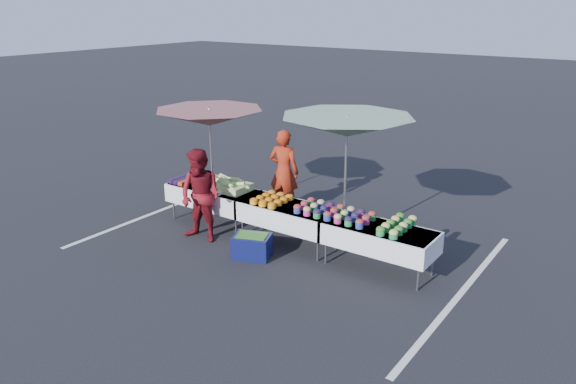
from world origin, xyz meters
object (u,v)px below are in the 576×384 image
Objects in this scene: table_left at (213,195)px; table_right at (379,237)px; umbrella_left at (210,118)px; customer at (201,196)px; storage_bin at (252,246)px; table_center at (288,214)px; vendor at (284,172)px; umbrella_right at (347,127)px.

table_left is 3.60m from table_right.
customer is at bearing -56.21° from umbrella_left.
customer is 2.29× the size of storage_bin.
table_center is at bearing -10.41° from umbrella_left.
vendor reaches higher than table_right.
vendor is at bearing 90.09° from storage_bin.
table_left is 1.06× the size of vendor.
customer is (-0.39, -2.05, -0.02)m from vendor.
umbrella_right is (2.99, 0.20, 0.15)m from umbrella_left.
customer is at bearing -148.76° from umbrella_right.
table_left is at bearing 180.00° from table_right.
vendor is (-1.02, 1.30, 0.30)m from table_center.
umbrella_right is (0.81, 0.60, 1.58)m from table_center.
umbrella_right reaches higher than table_right.
umbrella_right reaches higher than table_center.
table_center and table_right have the same top height.
umbrella_right is at bearing 148.87° from table_right.
umbrella_left is at bearing 174.26° from table_right.
table_right reaches higher than storage_bin.
customer is at bearing 156.18° from storage_bin.
umbrella_left is 3.77× the size of storage_bin.
customer is 0.63× the size of umbrella_right.
table_center reaches higher than storage_bin.
table_left is 0.89m from customer.
umbrella_left is at bearing 27.31° from vendor.
table_center is at bearing -143.72° from umbrella_right.
table_left is at bearing -46.73° from umbrella_left.
umbrella_right is (2.22, 1.35, 1.30)m from customer.
table_left is 0.66× the size of umbrella_left.
table_right is at bearing -5.74° from umbrella_left.
vendor reaches higher than table_left.
vendor is at bearing 37.84° from umbrella_left.
customer is at bearing -151.94° from table_center.
table_center is 1.06× the size of vendor.
table_left is 1.52m from umbrella_left.
umbrella_right is at bearing 26.24° from customer.
table_right is 3.12m from vendor.
umbrella_left is (-0.77, 1.15, 1.15)m from customer.
storage_bin is at bearing 100.84° from vendor.
vendor is 2.09m from customer.
umbrella_right is at bearing 33.09° from storage_bin.
storage_bin is at bearing -158.01° from table_right.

